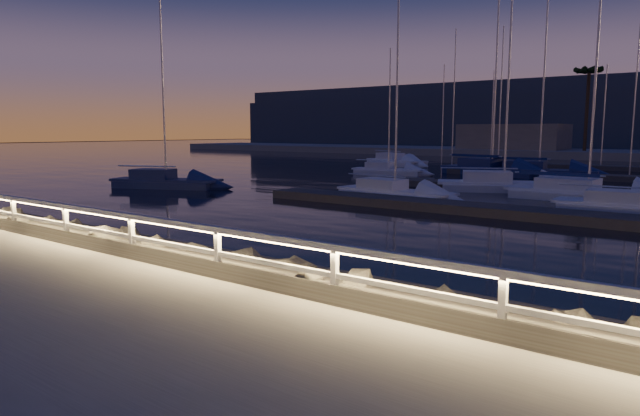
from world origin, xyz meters
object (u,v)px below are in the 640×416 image
(sailboat_e, at_px, (387,170))
(sailboat_c, at_px, (636,206))
(guard_rail, at_px, (184,235))
(sailboat_k, at_px, (536,171))
(sailboat_f, at_px, (500,184))
(sailboat_i, at_px, (395,161))
(sailboat_j, at_px, (489,169))
(sailboat_b, at_px, (392,192))
(sailboat_g, at_px, (584,193))
(sailboat_a, at_px, (164,181))

(sailboat_e, bearing_deg, sailboat_c, -42.46)
(guard_rail, distance_m, sailboat_k, 38.59)
(sailboat_f, relative_size, sailboat_i, 1.00)
(sailboat_e, height_order, sailboat_k, sailboat_k)
(sailboat_c, xyz_separation_m, sailboat_f, (-8.13, 5.97, 0.05))
(sailboat_e, xyz_separation_m, sailboat_k, (10.43, 5.50, 0.05))
(sailboat_c, relative_size, sailboat_j, 0.80)
(sailboat_f, relative_size, sailboat_j, 0.89)
(sailboat_b, distance_m, sailboat_g, 9.87)
(sailboat_f, xyz_separation_m, sailboat_k, (-1.68, 12.58, 0.01))
(sailboat_b, xyz_separation_m, sailboat_f, (3.17, 7.39, 0.04))
(sailboat_g, relative_size, sailboat_i, 1.04)
(guard_rail, distance_m, sailboat_g, 23.93)
(sailboat_j, relative_size, sailboat_k, 1.02)
(guard_rail, xyz_separation_m, sailboat_g, (2.87, 23.74, -0.95))
(guard_rail, height_order, sailboat_g, sailboat_g)
(sailboat_a, xyz_separation_m, sailboat_g, (22.98, 8.93, -0.01))
(sailboat_a, relative_size, sailboat_i, 0.91)
(sailboat_f, distance_m, sailboat_i, 25.65)
(sailboat_j, xyz_separation_m, sailboat_k, (3.63, 0.43, -0.03))
(sailboat_b, xyz_separation_m, sailboat_g, (8.31, 5.34, 0.03))
(sailboat_g, bearing_deg, sailboat_b, -143.66)
(sailboat_e, bearing_deg, sailboat_i, 107.24)
(sailboat_e, bearing_deg, sailboat_k, 18.17)
(sailboat_i, bearing_deg, sailboat_c, -21.33)
(guard_rail, xyz_separation_m, sailboat_k, (-3.95, 38.37, -0.93))
(sailboat_e, relative_size, sailboat_f, 0.78)
(sailboat_a, relative_size, sailboat_c, 1.02)
(sailboat_e, relative_size, sailboat_i, 0.78)
(sailboat_b, distance_m, sailboat_f, 8.04)
(sailboat_c, bearing_deg, sailboat_g, 125.73)
(sailboat_f, height_order, sailboat_k, sailboat_k)
(sailboat_a, bearing_deg, sailboat_i, 67.02)
(sailboat_c, bearing_deg, sailboat_e, 145.52)
(guard_rail, height_order, sailboat_i, sailboat_i)
(sailboat_g, relative_size, sailboat_j, 0.92)
(sailboat_e, distance_m, sailboat_i, 12.71)
(sailboat_f, distance_m, sailboat_g, 5.53)
(sailboat_a, xyz_separation_m, sailboat_j, (12.53, 23.14, 0.04))
(sailboat_e, bearing_deg, sailboat_b, -67.94)
(sailboat_f, xyz_separation_m, sailboat_g, (5.14, -2.05, -0.01))
(sailboat_j, distance_m, sailboat_k, 3.65)
(guard_rail, bearing_deg, sailboat_g, 83.12)
(sailboat_f, bearing_deg, guard_rail, -109.68)
(sailboat_i, bearing_deg, sailboat_a, -68.13)
(guard_rail, relative_size, sailboat_j, 2.96)
(sailboat_c, relative_size, sailboat_f, 0.90)
(sailboat_e, bearing_deg, sailboat_j, 27.06)
(sailboat_g, bearing_deg, sailboat_e, 155.73)
(sailboat_i, xyz_separation_m, sailboat_k, (16.18, -5.83, -0.02))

